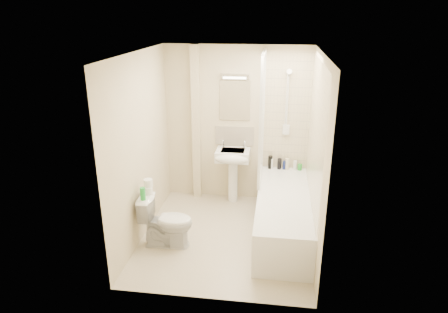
# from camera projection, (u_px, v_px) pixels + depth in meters

# --- Properties ---
(floor) EXTENTS (2.50, 2.50, 0.00)m
(floor) POSITION_uv_depth(u_px,v_px,m) (226.00, 236.00, 5.37)
(floor) COLOR beige
(floor) RESTS_ON ground
(wall_back) EXTENTS (2.20, 0.02, 2.40)m
(wall_back) POSITION_uv_depth(u_px,v_px,m) (237.00, 125.00, 6.11)
(wall_back) COLOR beige
(wall_back) RESTS_ON ground
(wall_left) EXTENTS (0.02, 2.50, 2.40)m
(wall_left) POSITION_uv_depth(u_px,v_px,m) (141.00, 148.00, 5.09)
(wall_left) COLOR beige
(wall_left) RESTS_ON ground
(wall_right) EXTENTS (0.02, 2.50, 2.40)m
(wall_right) POSITION_uv_depth(u_px,v_px,m) (316.00, 156.00, 4.81)
(wall_right) COLOR beige
(wall_right) RESTS_ON ground
(ceiling) EXTENTS (2.20, 2.50, 0.02)m
(ceiling) POSITION_uv_depth(u_px,v_px,m) (226.00, 53.00, 4.54)
(ceiling) COLOR white
(ceiling) RESTS_ON wall_back
(tile_back) EXTENTS (0.70, 0.01, 1.75)m
(tile_back) POSITION_uv_depth(u_px,v_px,m) (287.00, 113.00, 5.93)
(tile_back) COLOR beige
(tile_back) RESTS_ON wall_back
(tile_right) EXTENTS (0.01, 2.10, 1.75)m
(tile_right) POSITION_uv_depth(u_px,v_px,m) (315.00, 134.00, 4.92)
(tile_right) COLOR beige
(tile_right) RESTS_ON wall_right
(pipe_boxing) EXTENTS (0.12, 0.12, 2.40)m
(pipe_boxing) POSITION_uv_depth(u_px,v_px,m) (196.00, 125.00, 6.14)
(pipe_boxing) COLOR beige
(pipe_boxing) RESTS_ON ground
(splashback) EXTENTS (0.60, 0.02, 0.30)m
(splashback) POSITION_uv_depth(u_px,v_px,m) (234.00, 136.00, 6.17)
(splashback) COLOR beige
(splashback) RESTS_ON wall_back
(mirror) EXTENTS (0.46, 0.01, 0.60)m
(mirror) POSITION_uv_depth(u_px,v_px,m) (235.00, 101.00, 5.97)
(mirror) COLOR white
(mirror) RESTS_ON wall_back
(strip_light) EXTENTS (0.42, 0.07, 0.07)m
(strip_light) POSITION_uv_depth(u_px,v_px,m) (235.00, 76.00, 5.83)
(strip_light) COLOR silver
(strip_light) RESTS_ON wall_back
(bathtub) EXTENTS (0.70, 2.10, 0.55)m
(bathtub) POSITION_uv_depth(u_px,v_px,m) (283.00, 214.00, 5.36)
(bathtub) COLOR white
(bathtub) RESTS_ON ground
(shower_screen) EXTENTS (0.04, 0.92, 1.80)m
(shower_screen) POSITION_uv_depth(u_px,v_px,m) (262.00, 118.00, 5.56)
(shower_screen) COLOR white
(shower_screen) RESTS_ON bathtub
(shower_fixture) EXTENTS (0.10, 0.16, 0.99)m
(shower_fixture) POSITION_uv_depth(u_px,v_px,m) (287.00, 105.00, 5.85)
(shower_fixture) COLOR white
(shower_fixture) RESTS_ON wall_back
(pedestal_sink) EXTENTS (0.51, 0.47, 0.98)m
(pedestal_sink) POSITION_uv_depth(u_px,v_px,m) (233.00, 162.00, 6.07)
(pedestal_sink) COLOR white
(pedestal_sink) RESTS_ON ground
(bottle_black_a) EXTENTS (0.06, 0.06, 0.20)m
(bottle_black_a) POSITION_uv_depth(u_px,v_px,m) (270.00, 162.00, 6.15)
(bottle_black_a) COLOR black
(bottle_black_a) RESTS_ON bathtub
(bottle_white_a) EXTENTS (0.06, 0.06, 0.16)m
(bottle_white_a) POSITION_uv_depth(u_px,v_px,m) (271.00, 163.00, 6.16)
(bottle_white_a) COLOR white
(bottle_white_a) RESTS_ON bathtub
(bottle_black_b) EXTENTS (0.06, 0.06, 0.17)m
(bottle_black_b) POSITION_uv_depth(u_px,v_px,m) (279.00, 164.00, 6.14)
(bottle_black_b) COLOR black
(bottle_black_b) RESTS_ON bathtub
(bottle_blue) EXTENTS (0.05, 0.05, 0.13)m
(bottle_blue) POSITION_uv_depth(u_px,v_px,m) (284.00, 165.00, 6.13)
(bottle_blue) COLOR navy
(bottle_blue) RESTS_ON bathtub
(bottle_cream) EXTENTS (0.06, 0.06, 0.17)m
(bottle_cream) POSITION_uv_depth(u_px,v_px,m) (287.00, 164.00, 6.12)
(bottle_cream) COLOR beige
(bottle_cream) RESTS_ON bathtub
(bottle_white_b) EXTENTS (0.05, 0.05, 0.15)m
(bottle_white_b) POSITION_uv_depth(u_px,v_px,m) (295.00, 165.00, 6.11)
(bottle_white_b) COLOR white
(bottle_white_b) RESTS_ON bathtub
(bottle_green) EXTENTS (0.07, 0.07, 0.09)m
(bottle_green) POSITION_uv_depth(u_px,v_px,m) (300.00, 167.00, 6.11)
(bottle_green) COLOR green
(bottle_green) RESTS_ON bathtub
(toilet) EXTENTS (0.40, 0.68, 0.67)m
(toilet) POSITION_uv_depth(u_px,v_px,m) (167.00, 221.00, 5.07)
(toilet) COLOR white
(toilet) RESTS_ON ground
(toilet_roll_lower) EXTENTS (0.12, 0.12, 0.09)m
(toilet_roll_lower) POSITION_uv_depth(u_px,v_px,m) (148.00, 190.00, 5.03)
(toilet_roll_lower) COLOR white
(toilet_roll_lower) RESTS_ON toilet
(toilet_roll_upper) EXTENTS (0.11, 0.11, 0.10)m
(toilet_roll_upper) POSITION_uv_depth(u_px,v_px,m) (148.00, 183.00, 5.01)
(toilet_roll_upper) COLOR white
(toilet_roll_upper) RESTS_ON toilet_roll_lower
(green_bottle) EXTENTS (0.07, 0.07, 0.16)m
(green_bottle) POSITION_uv_depth(u_px,v_px,m) (143.00, 194.00, 4.86)
(green_bottle) COLOR green
(green_bottle) RESTS_ON toilet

